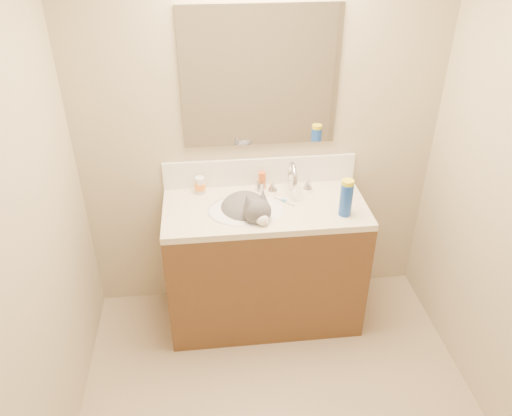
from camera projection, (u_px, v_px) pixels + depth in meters
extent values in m
cube|color=tan|center=(260.00, 126.00, 2.96)|extent=(2.20, 0.04, 2.50)
cube|color=#55361D|center=(264.00, 266.00, 3.17)|extent=(1.20, 0.55, 0.82)
cube|color=beige|center=(265.00, 209.00, 2.95)|extent=(1.20, 0.55, 0.04)
ellipsoid|color=white|center=(246.00, 220.00, 2.94)|extent=(0.45, 0.36, 0.14)
cylinder|color=silver|center=(290.00, 181.00, 3.08)|extent=(0.04, 0.04, 0.11)
torus|color=silver|center=(292.00, 178.00, 3.00)|extent=(0.03, 0.20, 0.20)
cylinder|color=silver|center=(295.00, 189.00, 2.94)|extent=(0.03, 0.03, 0.06)
cone|color=silver|center=(273.00, 186.00, 3.08)|extent=(0.06, 0.06, 0.06)
cone|color=silver|center=(308.00, 184.00, 3.10)|extent=(0.06, 0.06, 0.06)
ellipsoid|color=#4A474A|center=(245.00, 212.00, 2.95)|extent=(0.41, 0.43, 0.23)
ellipsoid|color=#4A474A|center=(257.00, 211.00, 2.78)|extent=(0.20, 0.19, 0.15)
ellipsoid|color=#4A474A|center=(252.00, 211.00, 2.85)|extent=(0.15, 0.15, 0.14)
cone|color=#4A474A|center=(248.00, 200.00, 2.74)|extent=(0.10, 0.09, 0.10)
cone|color=#4A474A|center=(263.00, 196.00, 2.78)|extent=(0.09, 0.10, 0.10)
ellipsoid|color=white|center=(263.00, 220.00, 2.74)|extent=(0.09, 0.08, 0.06)
ellipsoid|color=white|center=(254.00, 222.00, 2.86)|extent=(0.13, 0.11, 0.13)
sphere|color=pink|center=(265.00, 222.00, 2.72)|extent=(0.02, 0.02, 0.02)
cylinder|color=#4A474A|center=(267.00, 217.00, 3.03)|extent=(0.17, 0.22, 0.04)
cube|color=white|center=(260.00, 172.00, 3.11)|extent=(1.20, 0.02, 0.18)
cube|color=white|center=(260.00, 78.00, 2.80)|extent=(0.90, 0.02, 0.80)
cylinder|color=silver|center=(200.00, 185.00, 3.04)|extent=(0.07, 0.07, 0.11)
cylinder|color=orange|center=(200.00, 186.00, 3.04)|extent=(0.08, 0.08, 0.04)
cylinder|color=#B7B7BC|center=(260.00, 187.00, 3.07)|extent=(0.07, 0.07, 0.06)
cylinder|color=#CB5317|center=(262.00, 180.00, 3.09)|extent=(0.05, 0.05, 0.11)
cube|color=silver|center=(284.00, 201.00, 2.97)|extent=(0.11, 0.12, 0.01)
cube|color=#6BAEE4|center=(284.00, 200.00, 2.97)|extent=(0.03, 0.04, 0.02)
cylinder|color=#1742A5|center=(346.00, 200.00, 2.81)|extent=(0.08, 0.08, 0.20)
cylinder|color=yellow|center=(348.00, 184.00, 2.75)|extent=(0.07, 0.07, 0.04)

